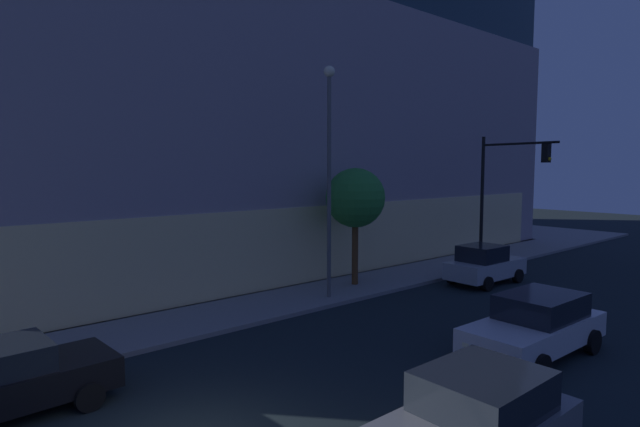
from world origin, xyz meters
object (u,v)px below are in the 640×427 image
object	(u,v)px
sidewalk_tree	(355,198)
traffic_light_far_corner	(503,180)
street_lamp_sidewalk	(329,156)
car_grey	(475,422)
car_black	(5,380)
modern_building	(214,119)
car_silver	(485,265)
car_white	(536,325)

from	to	relation	value
sidewalk_tree	traffic_light_far_corner	bearing A→B (deg)	-13.49
street_lamp_sidewalk	car_grey	world-z (taller)	street_lamp_sidewalk
car_black	car_grey	distance (m)	9.52
modern_building	car_silver	xyz separation A→B (m)	(3.74, -17.70, -7.55)
modern_building	car_white	world-z (taller)	modern_building
street_lamp_sidewalk	car_white	bearing A→B (deg)	-87.04
traffic_light_far_corner	car_silver	bearing A→B (deg)	-160.93
car_silver	street_lamp_sidewalk	bearing A→B (deg)	161.77
modern_building	traffic_light_far_corner	size ratio (longest dim) A/B	5.52
traffic_light_far_corner	car_white	bearing A→B (deg)	-146.32
traffic_light_far_corner	car_grey	bearing A→B (deg)	-151.78
traffic_light_far_corner	car_silver	distance (m)	5.37
sidewalk_tree	car_black	bearing A→B (deg)	-165.99
car_grey	street_lamp_sidewalk	bearing A→B (deg)	60.53
car_grey	car_black	bearing A→B (deg)	127.21
sidewalk_tree	car_grey	distance (m)	14.01
car_grey	car_white	bearing A→B (deg)	17.43
traffic_light_far_corner	car_silver	xyz separation A→B (m)	(-3.63, -1.25, -3.75)
modern_building	sidewalk_tree	distance (m)	15.11
sidewalk_tree	car_white	distance (m)	9.79
modern_building	car_grey	world-z (taller)	modern_building
traffic_light_far_corner	sidewalk_tree	xyz separation A→B (m)	(-8.63, 2.07, -0.69)
sidewalk_tree	car_black	xyz separation A→B (m)	(-13.83, -3.45, -3.13)
traffic_light_far_corner	car_black	size ratio (longest dim) A/B	1.59
sidewalk_tree	modern_building	bearing A→B (deg)	84.97
car_grey	modern_building	bearing A→B (deg)	69.82
car_black	sidewalk_tree	bearing A→B (deg)	14.01
car_white	car_silver	xyz separation A→B (m)	(6.93, 5.78, -0.01)
modern_building	car_silver	distance (m)	19.60
traffic_light_far_corner	car_silver	world-z (taller)	traffic_light_far_corner
street_lamp_sidewalk	car_grey	xyz separation A→B (m)	(-5.73, -10.13, -4.82)
modern_building	car_grey	xyz separation A→B (m)	(-9.34, -25.41, -7.53)
street_lamp_sidewalk	car_grey	size ratio (longest dim) A/B	2.18
modern_building	car_black	distance (m)	24.57
sidewalk_tree	car_grey	bearing A→B (deg)	-126.19
modern_building	street_lamp_sidewalk	size ratio (longest dim) A/B	4.14
traffic_light_far_corner	street_lamp_sidewalk	xyz separation A→B (m)	(-10.98, 1.17, 1.08)
street_lamp_sidewalk	car_black	distance (m)	12.74
modern_building	street_lamp_sidewalk	xyz separation A→B (m)	(-3.61, -15.28, -2.71)
modern_building	car_black	size ratio (longest dim) A/B	8.78
street_lamp_sidewalk	car_white	xyz separation A→B (m)	(0.42, -8.20, -4.83)
modern_building	car_black	xyz separation A→B (m)	(-15.10, -17.83, -7.61)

